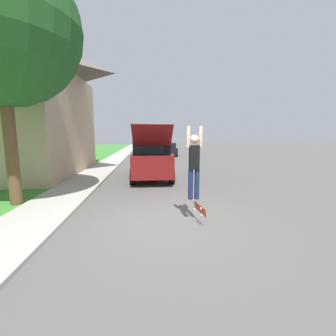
{
  "coord_description": "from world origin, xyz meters",
  "views": [
    {
      "loc": [
        -0.49,
        -5.8,
        2.29
      ],
      "look_at": [
        0.14,
        1.5,
        1.2
      ],
      "focal_mm": 24.0,
      "sensor_mm": 36.0,
      "label": 1
    }
  ],
  "objects_px": {
    "suv_parked": "(152,157)",
    "skateboard": "(200,209)",
    "skateboarder": "(194,162)",
    "car_down_street": "(168,149)"
  },
  "relations": [
    {
      "from": "car_down_street",
      "to": "skateboard",
      "type": "height_order",
      "value": "car_down_street"
    },
    {
      "from": "suv_parked",
      "to": "skateboarder",
      "type": "distance_m",
      "value": 6.03
    },
    {
      "from": "suv_parked",
      "to": "skateboarder",
      "type": "xyz_separation_m",
      "value": [
        1.01,
        -5.93,
        0.47
      ]
    },
    {
      "from": "suv_parked",
      "to": "skateboard",
      "type": "distance_m",
      "value": 6.24
    },
    {
      "from": "car_down_street",
      "to": "skateboard",
      "type": "relative_size",
      "value": 5.09
    },
    {
      "from": "suv_parked",
      "to": "car_down_street",
      "type": "distance_m",
      "value": 13.18
    },
    {
      "from": "skateboard",
      "to": "skateboarder",
      "type": "bearing_deg",
      "value": 129.07
    },
    {
      "from": "skateboarder",
      "to": "skateboard",
      "type": "height_order",
      "value": "skateboarder"
    },
    {
      "from": "skateboard",
      "to": "car_down_street",
      "type": "bearing_deg",
      "value": 87.57
    },
    {
      "from": "skateboard",
      "to": "suv_parked",
      "type": "bearing_deg",
      "value": 100.67
    }
  ]
}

